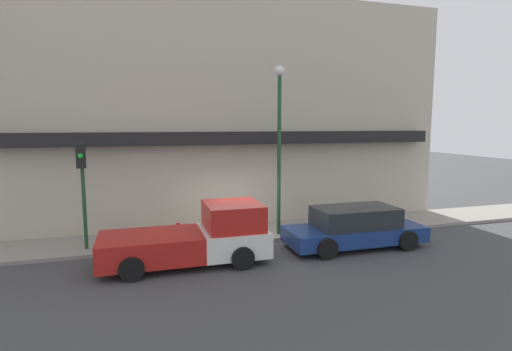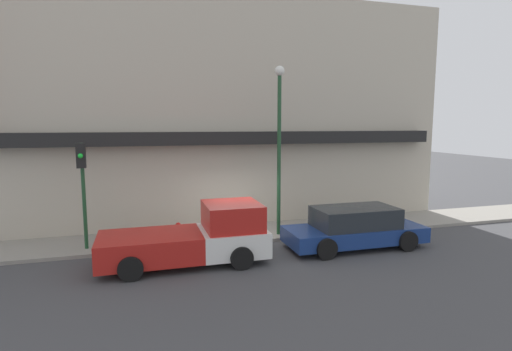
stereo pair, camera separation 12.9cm
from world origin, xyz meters
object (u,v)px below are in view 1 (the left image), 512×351
object	(u,v)px
fire_hydrant	(178,231)
parked_car	(355,227)
traffic_light	(82,177)
street_lamp	(279,132)
pickup_truck	(197,238)

from	to	relation	value
fire_hydrant	parked_car	bearing A→B (deg)	-20.33
parked_car	traffic_light	bearing A→B (deg)	169.64
parked_car	fire_hydrant	distance (m)	6.20
street_lamp	traffic_light	world-z (taller)	street_lamp
parked_car	street_lamp	xyz separation A→B (m)	(-2.11, 1.90, 3.25)
pickup_truck	parked_car	distance (m)	5.47
parked_car	traffic_light	xyz separation A→B (m)	(-8.85, 1.96, 1.86)
street_lamp	traffic_light	size ratio (longest dim) A/B	1.76
parked_car	fire_hydrant	bearing A→B (deg)	161.78
parked_car	street_lamp	bearing A→B (deg)	140.06
parked_car	fire_hydrant	xyz separation A→B (m)	(-5.81, 2.15, -0.25)
fire_hydrant	street_lamp	distance (m)	5.10
pickup_truck	street_lamp	distance (m)	4.99
fire_hydrant	traffic_light	distance (m)	3.70
fire_hydrant	traffic_light	size ratio (longest dim) A/B	0.18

